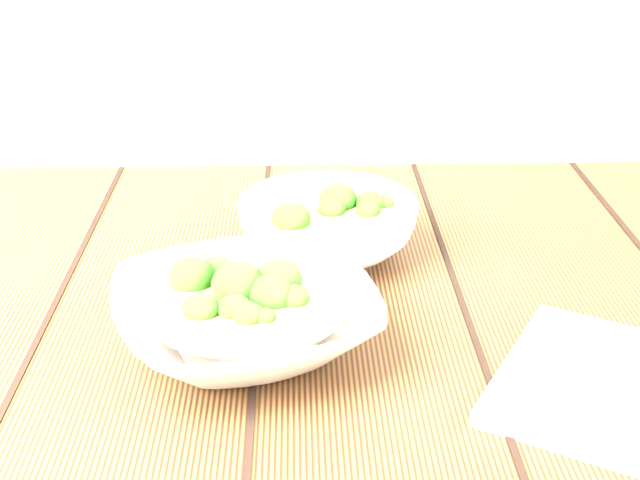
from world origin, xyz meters
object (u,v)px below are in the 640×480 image
soup_bowl_back (328,226)px  trivet (247,289)px  soup_bowl_front (246,315)px  table (281,411)px

soup_bowl_back → trivet: bearing=-127.7°
soup_bowl_front → soup_bowl_back: soup_bowl_back is taller
trivet → soup_bowl_front: bearing=-87.6°
soup_bowl_front → soup_bowl_back: 0.20m
soup_bowl_front → soup_bowl_back: bearing=67.0°
soup_bowl_front → soup_bowl_back: size_ratio=1.19×
table → soup_bowl_back: (0.05, 0.12, 0.15)m
soup_bowl_back → trivet: soup_bowl_back is taller
trivet → soup_bowl_back: bearing=52.3°
soup_bowl_back → table: bearing=-112.6°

